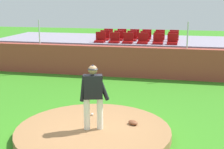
{
  "coord_description": "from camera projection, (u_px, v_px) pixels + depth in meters",
  "views": [
    {
      "loc": [
        2.13,
        -7.57,
        3.51
      ],
      "look_at": [
        0.0,
        2.34,
        1.11
      ],
      "focal_mm": 51.81,
      "sensor_mm": 36.0,
      "label": 1
    }
  ],
  "objects": [
    {
      "name": "ground_plane",
      "position": [
        93.0,
        136.0,
        8.45
      ],
      "size": [
        60.0,
        60.0,
        0.0
      ],
      "primitive_type": "plane",
      "color": "#34811C"
    },
    {
      "name": "pitchers_mound",
      "position": [
        93.0,
        132.0,
        8.42
      ],
      "size": [
        4.04,
        4.04,
        0.21
      ],
      "primitive_type": "cylinder",
      "color": "#996B43",
      "rests_on": "ground_plane"
    },
    {
      "name": "pitcher",
      "position": [
        93.0,
        92.0,
        8.14
      ],
      "size": [
        0.75,
        0.37,
        1.71
      ],
      "rotation": [
        0.0,
        0.0,
        0.3
      ],
      "color": "white",
      "rests_on": "pitchers_mound"
    },
    {
      "name": "baseball",
      "position": [
        92.0,
        114.0,
        9.32
      ],
      "size": [
        0.07,
        0.07,
        0.07
      ],
      "primitive_type": "sphere",
      "color": "white",
      "rests_on": "pitchers_mound"
    },
    {
      "name": "fielding_glove",
      "position": [
        133.0,
        123.0,
        8.64
      ],
      "size": [
        0.36,
        0.34,
        0.11
      ],
      "primitive_type": "ellipsoid",
      "rotation": [
        0.0,
        0.0,
        5.62
      ],
      "color": "brown",
      "rests_on": "pitchers_mound"
    },
    {
      "name": "brick_barrier",
      "position": [
        132.0,
        62.0,
        14.65
      ],
      "size": [
        17.47,
        0.4,
        1.39
      ],
      "primitive_type": "cube",
      "color": "#9F3E31",
      "rests_on": "ground_plane"
    },
    {
      "name": "fence_post_left",
      "position": [
        39.0,
        32.0,
        15.27
      ],
      "size": [
        0.06,
        0.06,
        1.16
      ],
      "primitive_type": "cylinder",
      "color": "silver",
      "rests_on": "brick_barrier"
    },
    {
      "name": "fence_post_right",
      "position": [
        188.0,
        35.0,
        13.87
      ],
      "size": [
        0.06,
        0.06,
        1.16
      ],
      "primitive_type": "cylinder",
      "color": "silver",
      "rests_on": "brick_barrier"
    },
    {
      "name": "bleacher_platform",
      "position": [
        140.0,
        52.0,
        17.32
      ],
      "size": [
        15.05,
        4.43,
        1.4
      ],
      "primitive_type": "cube",
      "color": "gray",
      "rests_on": "ground_plane"
    },
    {
      "name": "stadium_chair_0",
      "position": [
        100.0,
        39.0,
        15.9
      ],
      "size": [
        0.48,
        0.44,
        0.5
      ],
      "rotation": [
        0.0,
        0.0,
        3.14
      ],
      "color": "maroon",
      "rests_on": "bleacher_platform"
    },
    {
      "name": "stadium_chair_1",
      "position": [
        114.0,
        40.0,
        15.72
      ],
      "size": [
        0.48,
        0.44,
        0.5
      ],
      "rotation": [
        0.0,
        0.0,
        3.14
      ],
      "color": "maroon",
      "rests_on": "bleacher_platform"
    },
    {
      "name": "stadium_chair_2",
      "position": [
        128.0,
        40.0,
        15.57
      ],
      "size": [
        0.48,
        0.44,
        0.5
      ],
      "rotation": [
        0.0,
        0.0,
        3.14
      ],
      "color": "maroon",
      "rests_on": "bleacher_platform"
    },
    {
      "name": "stadium_chair_3",
      "position": [
        143.0,
        40.0,
        15.44
      ],
      "size": [
        0.48,
        0.44,
        0.5
      ],
      "rotation": [
        0.0,
        0.0,
        3.14
      ],
      "color": "maroon",
      "rests_on": "bleacher_platform"
    },
    {
      "name": "stadium_chair_4",
      "position": [
        158.0,
        41.0,
        15.32
      ],
      "size": [
        0.48,
        0.44,
        0.5
      ],
      "rotation": [
        0.0,
        0.0,
        3.14
      ],
      "color": "maroon",
      "rests_on": "bleacher_platform"
    },
    {
      "name": "stadium_chair_5",
      "position": [
        172.0,
        41.0,
        15.17
      ],
      "size": [
        0.48,
        0.44,
        0.5
      ],
      "rotation": [
        0.0,
        0.0,
        3.14
      ],
      "color": "maroon",
      "rests_on": "bleacher_platform"
    },
    {
      "name": "stadium_chair_6",
      "position": [
        105.0,
        37.0,
        16.74
      ],
      "size": [
        0.48,
        0.44,
        0.5
      ],
      "rotation": [
        0.0,
        0.0,
        3.14
      ],
      "color": "maroon",
      "rests_on": "bleacher_platform"
    },
    {
      "name": "stadium_chair_7",
      "position": [
        119.0,
        37.0,
        16.61
      ],
      "size": [
        0.48,
        0.44,
        0.5
      ],
      "rotation": [
        0.0,
        0.0,
        3.14
      ],
      "color": "maroon",
      "rests_on": "bleacher_platform"
    },
    {
      "name": "stadium_chair_8",
      "position": [
        132.0,
        38.0,
        16.47
      ],
      "size": [
        0.48,
        0.44,
        0.5
      ],
      "rotation": [
        0.0,
        0.0,
        3.14
      ],
      "color": "maroon",
      "rests_on": "bleacher_platform"
    },
    {
      "name": "stadium_chair_9",
      "position": [
        145.0,
        38.0,
        16.31
      ],
      "size": [
        0.48,
        0.44,
        0.5
      ],
      "rotation": [
        0.0,
        0.0,
        3.14
      ],
      "color": "maroon",
      "rests_on": "bleacher_platform"
    },
    {
      "name": "stadium_chair_10",
      "position": [
        159.0,
        38.0,
        16.18
      ],
      "size": [
        0.48,
        0.44,
        0.5
      ],
      "rotation": [
        0.0,
        0.0,
        3.14
      ],
      "color": "maroon",
      "rests_on": "bleacher_platform"
    },
    {
      "name": "stadium_chair_11",
      "position": [
        173.0,
        39.0,
        16.01
      ],
      "size": [
        0.48,
        0.44,
        0.5
      ],
      "rotation": [
        0.0,
        0.0,
        3.14
      ],
      "color": "maroon",
      "rests_on": "bleacher_platform"
    },
    {
      "name": "stadium_chair_12",
      "position": [
        108.0,
        35.0,
        17.58
      ],
      "size": [
        0.48,
        0.44,
        0.5
      ],
      "rotation": [
        0.0,
        0.0,
        3.14
      ],
      "color": "maroon",
      "rests_on": "bleacher_platform"
    },
    {
      "name": "stadium_chair_13",
      "position": [
        122.0,
        35.0,
        17.46
      ],
      "size": [
        0.48,
        0.44,
        0.5
      ],
      "rotation": [
        0.0,
        0.0,
        3.14
      ],
      "color": "maroon",
      "rests_on": "bleacher_platform"
    },
    {
      "name": "stadium_chair_14",
      "position": [
        134.0,
        36.0,
        17.28
      ],
      "size": [
        0.48,
        0.44,
        0.5
      ],
      "rotation": [
        0.0,
        0.0,
        3.14
      ],
      "color": "maroon",
      "rests_on": "bleacher_platform"
    },
    {
      "name": "stadium_chair_15",
      "position": [
        147.0,
        36.0,
        17.17
      ],
      "size": [
        0.48,
        0.44,
        0.5
      ],
      "rotation": [
        0.0,
        0.0,
        3.14
      ],
      "color": "maroon",
      "rests_on": "bleacher_platform"
    },
    {
      "name": "stadium_chair_16",
      "position": [
        160.0,
        36.0,
        17.0
      ],
      "size": [
        0.48,
        0.44,
        0.5
      ],
      "rotation": [
        0.0,
        0.0,
        3.14
      ],
      "color": "maroon",
      "rests_on": "bleacher_platform"
    },
    {
      "name": "stadium_chair_17",
      "position": [
        174.0,
        37.0,
        16.89
      ],
      "size": [
        0.48,
        0.44,
        0.5
      ],
      "rotation": [
        0.0,
        0.0,
        3.14
      ],
      "color": "maroon",
      "rests_on": "bleacher_platform"
    }
  ]
}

